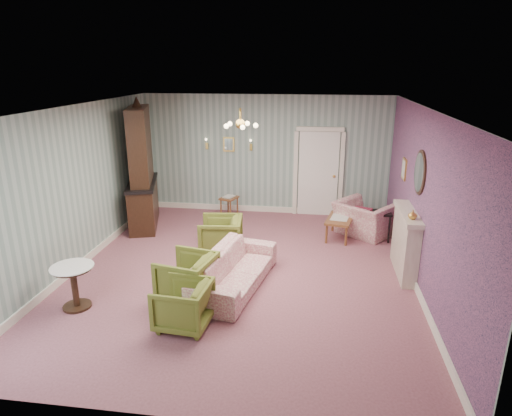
# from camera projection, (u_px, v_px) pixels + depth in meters

# --- Properties ---
(floor) EXTENTS (7.00, 7.00, 0.00)m
(floor) POSITION_uv_depth(u_px,v_px,m) (242.00, 272.00, 7.97)
(floor) COLOR #945663
(floor) RESTS_ON ground
(ceiling) EXTENTS (7.00, 7.00, 0.00)m
(ceiling) POSITION_uv_depth(u_px,v_px,m) (240.00, 108.00, 7.07)
(ceiling) COLOR white
(ceiling) RESTS_ON ground
(wall_back) EXTENTS (6.00, 0.00, 6.00)m
(wall_back) POSITION_uv_depth(u_px,v_px,m) (265.00, 155.00, 10.82)
(wall_back) COLOR gray
(wall_back) RESTS_ON ground
(wall_front) EXTENTS (6.00, 0.00, 6.00)m
(wall_front) POSITION_uv_depth(u_px,v_px,m) (179.00, 297.00, 4.23)
(wall_front) COLOR gray
(wall_front) RESTS_ON ground
(wall_left) EXTENTS (0.00, 7.00, 7.00)m
(wall_left) POSITION_uv_depth(u_px,v_px,m) (76.00, 189.00, 7.92)
(wall_left) COLOR gray
(wall_left) RESTS_ON ground
(wall_right) EXTENTS (0.00, 7.00, 7.00)m
(wall_right) POSITION_uv_depth(u_px,v_px,m) (424.00, 202.00, 7.13)
(wall_right) COLOR gray
(wall_right) RESTS_ON ground
(wall_right_floral) EXTENTS (0.00, 7.00, 7.00)m
(wall_right_floral) POSITION_uv_depth(u_px,v_px,m) (423.00, 202.00, 7.13)
(wall_right_floral) COLOR #BC5E8D
(wall_right_floral) RESTS_ON ground
(door) EXTENTS (1.12, 0.12, 2.16)m
(door) POSITION_uv_depth(u_px,v_px,m) (318.00, 172.00, 10.73)
(door) COLOR white
(door) RESTS_ON floor
(olive_chair_a) EXTENTS (0.74, 0.78, 0.74)m
(olive_chair_a) POSITION_uv_depth(u_px,v_px,m) (183.00, 303.00, 6.23)
(olive_chair_a) COLOR olive
(olive_chair_a) RESTS_ON floor
(olive_chair_b) EXTENTS (0.89, 0.93, 0.82)m
(olive_chair_b) POSITION_uv_depth(u_px,v_px,m) (187.00, 275.00, 6.97)
(olive_chair_b) COLOR olive
(olive_chair_b) RESTS_ON floor
(olive_chair_c) EXTENTS (0.83, 0.87, 0.82)m
(olive_chair_c) POSITION_uv_depth(u_px,v_px,m) (221.00, 234.00, 8.65)
(olive_chair_c) COLOR olive
(olive_chair_c) RESTS_ON floor
(sofa_chintz) EXTENTS (1.02, 2.24, 0.85)m
(sofa_chintz) POSITION_uv_depth(u_px,v_px,m) (235.00, 263.00, 7.35)
(sofa_chintz) COLOR #A7435D
(sofa_chintz) RESTS_ON floor
(wingback_chair) EXTENTS (1.34, 1.28, 0.99)m
(wingback_chair) POSITION_uv_depth(u_px,v_px,m) (365.00, 213.00, 9.61)
(wingback_chair) COLOR #A7435D
(wingback_chair) RESTS_ON floor
(dresser) EXTENTS (1.06, 1.81, 2.86)m
(dresser) POSITION_uv_depth(u_px,v_px,m) (141.00, 165.00, 9.89)
(dresser) COLOR black
(dresser) RESTS_ON floor
(fireplace) EXTENTS (0.30, 1.40, 1.16)m
(fireplace) POSITION_uv_depth(u_px,v_px,m) (405.00, 242.00, 7.79)
(fireplace) COLOR beige
(fireplace) RESTS_ON floor
(mantel_vase) EXTENTS (0.15, 0.15, 0.15)m
(mantel_vase) POSITION_uv_depth(u_px,v_px,m) (413.00, 215.00, 7.22)
(mantel_vase) COLOR gold
(mantel_vase) RESTS_ON fireplace
(oval_mirror) EXTENTS (0.04, 0.76, 0.84)m
(oval_mirror) POSITION_uv_depth(u_px,v_px,m) (419.00, 172.00, 7.39)
(oval_mirror) COLOR white
(oval_mirror) RESTS_ON wall_right
(framed_print) EXTENTS (0.04, 0.34, 0.42)m
(framed_print) POSITION_uv_depth(u_px,v_px,m) (404.00, 169.00, 8.74)
(framed_print) COLOR gold
(framed_print) RESTS_ON wall_right
(coffee_table) EXTENTS (0.67, 0.99, 0.46)m
(coffee_table) POSITION_uv_depth(u_px,v_px,m) (339.00, 228.00, 9.49)
(coffee_table) COLOR brown
(coffee_table) RESTS_ON floor
(side_table_black) EXTENTS (0.42, 0.42, 0.62)m
(side_table_black) POSITION_uv_depth(u_px,v_px,m) (380.00, 226.00, 9.37)
(side_table_black) COLOR black
(side_table_black) RESTS_ON floor
(pedestal_table) EXTENTS (0.64, 0.64, 0.70)m
(pedestal_table) POSITION_uv_depth(u_px,v_px,m) (75.00, 287.00, 6.72)
(pedestal_table) COLOR black
(pedestal_table) RESTS_ON floor
(nesting_table) EXTENTS (0.46, 0.52, 0.57)m
(nesting_table) POSITION_uv_depth(u_px,v_px,m) (229.00, 207.00, 10.73)
(nesting_table) COLOR brown
(nesting_table) RESTS_ON floor
(gilt_mirror_back) EXTENTS (0.28, 0.06, 0.36)m
(gilt_mirror_back) POSITION_uv_depth(u_px,v_px,m) (229.00, 144.00, 10.82)
(gilt_mirror_back) COLOR gold
(gilt_mirror_back) RESTS_ON wall_back
(sconce_left) EXTENTS (0.16, 0.12, 0.30)m
(sconce_left) POSITION_uv_depth(u_px,v_px,m) (207.00, 144.00, 10.88)
(sconce_left) COLOR gold
(sconce_left) RESTS_ON wall_back
(sconce_right) EXTENTS (0.16, 0.12, 0.30)m
(sconce_right) POSITION_uv_depth(u_px,v_px,m) (251.00, 145.00, 10.73)
(sconce_right) COLOR gold
(sconce_right) RESTS_ON wall_back
(chandelier) EXTENTS (0.56, 0.56, 0.36)m
(chandelier) POSITION_uv_depth(u_px,v_px,m) (240.00, 125.00, 7.16)
(chandelier) COLOR gold
(chandelier) RESTS_ON ceiling
(burgundy_cushion) EXTENTS (0.41, 0.28, 0.39)m
(burgundy_cushion) POSITION_uv_depth(u_px,v_px,m) (363.00, 216.00, 9.48)
(burgundy_cushion) COLOR maroon
(burgundy_cushion) RESTS_ON wingback_chair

